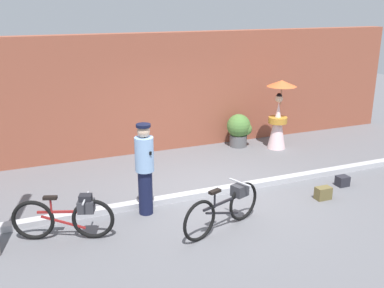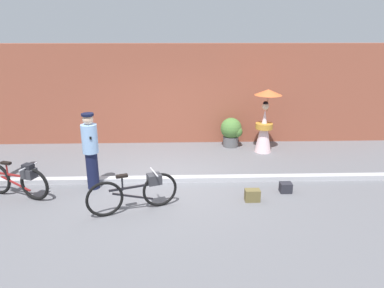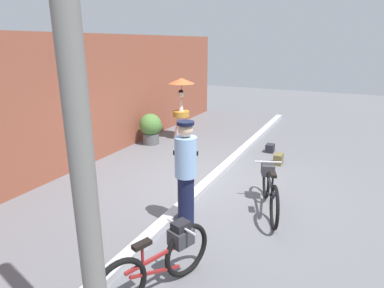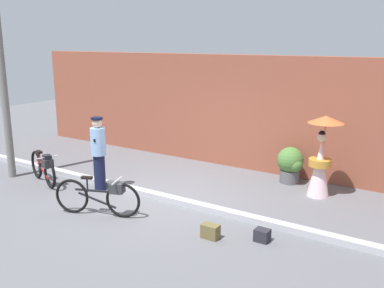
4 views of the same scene
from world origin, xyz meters
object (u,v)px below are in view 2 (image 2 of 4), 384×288
Objects in this scene: bicycle_far_side at (137,191)px; potted_plant_by_door at (232,131)px; backpack_on_pavement at (286,187)px; person_officer at (91,149)px; person_with_parasol at (265,122)px; bicycle_near_officer at (18,179)px; backpack_spare at (252,195)px.

potted_plant_by_door is (2.40, 3.97, 0.08)m from bicycle_far_side.
bicycle_far_side is at bearing -167.36° from backpack_on_pavement.
potted_plant_by_door is (3.49, 2.90, -0.43)m from person_officer.
person_with_parasol is (3.27, 3.45, 0.49)m from bicycle_far_side.
bicycle_near_officer is 4.89m from backpack_spare.
bicycle_near_officer is 6.46m from person_with_parasol.
person_officer reaches higher than potted_plant_by_door.
bicycle_near_officer is 0.87× the size of person_with_parasol.
bicycle_near_officer is 5.95m from potted_plant_by_door.
backpack_on_pavement is 0.90m from backpack_spare.
bicycle_near_officer is 5.69m from backpack_on_pavement.
person_officer is 3.59m from backpack_spare.
bicycle_near_officer is at bearing 175.95° from backpack_spare.
potted_plant_by_door reaches higher than bicycle_far_side.
person_with_parasol reaches higher than bicycle_far_side.
person_with_parasol is 7.27× the size of backpack_on_pavement.
potted_plant_by_door is at bearing 88.84° from backpack_spare.
bicycle_near_officer is at bearing 165.43° from bicycle_far_side.
bicycle_far_side is 4.77m from person_with_parasol.
person_with_parasol is (4.36, 2.38, -0.02)m from person_officer.
potted_plant_by_door reaches higher than backpack_on_pavement.
person_officer is (1.45, 0.41, 0.51)m from bicycle_near_officer.
backpack_on_pavement is (5.68, 0.04, -0.30)m from bicycle_near_officer.
bicycle_near_officer reaches higher than backpack_on_pavement.
potted_plant_by_door is (-0.86, 0.52, -0.42)m from person_with_parasol.
backpack_spare reaches higher than backpack_on_pavement.
person_officer is 6.83× the size of backpack_on_pavement.
backpack_spare is (4.87, -0.35, -0.28)m from bicycle_near_officer.
person_officer reaches higher than bicycle_far_side.
potted_plant_by_door is 3.37m from backpack_on_pavement.
backpack_on_pavement is 0.81× the size of backpack_spare.
backpack_spare is (-0.81, -0.39, 0.02)m from backpack_on_pavement.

